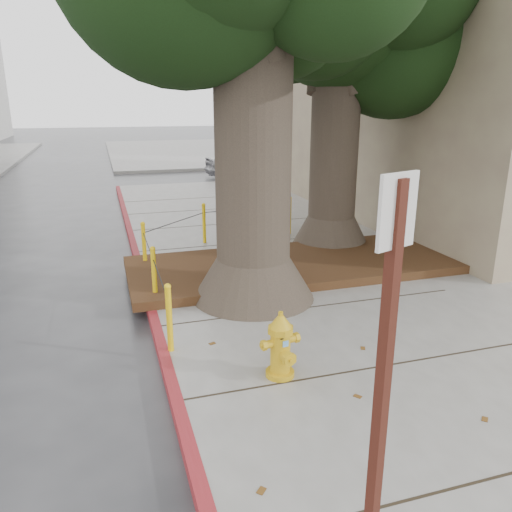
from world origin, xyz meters
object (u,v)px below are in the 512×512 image
Objects in this scene: signpost at (382,390)px; car_red at (347,158)px; fire_hydrant at (281,345)px; car_silver at (246,163)px.

car_red is (10.35, 20.51, -1.08)m from signpost.
car_red is at bearing 43.32° from signpost.
fire_hydrant is 3.12m from signpost.
signpost reaches higher than fire_hydrant.
car_silver is 5.33m from car_red.
fire_hydrant is 0.30× the size of signpost.
car_red is at bearing -88.51° from car_silver.
car_silver is at bearing 64.99° from fire_hydrant.
signpost is (-0.44, -2.85, 1.19)m from fire_hydrant.
signpost reaches higher than car_red.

